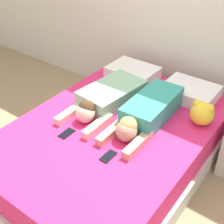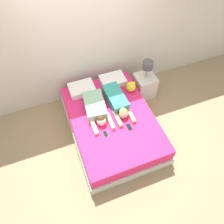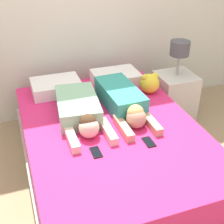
{
  "view_description": "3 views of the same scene",
  "coord_description": "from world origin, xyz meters",
  "px_view_note": "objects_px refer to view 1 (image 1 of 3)",
  "views": [
    {
      "loc": [
        1.27,
        -1.72,
        2.12
      ],
      "look_at": [
        0.0,
        0.0,
        0.63
      ],
      "focal_mm": 50.0,
      "sensor_mm": 36.0,
      "label": 1
    },
    {
      "loc": [
        -0.85,
        -2.23,
        3.77
      ],
      "look_at": [
        0.0,
        0.0,
        0.63
      ],
      "focal_mm": 35.0,
      "sensor_mm": 36.0,
      "label": 2
    },
    {
      "loc": [
        -0.76,
        -2.17,
        2.01
      ],
      "look_at": [
        0.0,
        0.0,
        0.63
      ],
      "focal_mm": 50.0,
      "sensor_mm": 36.0,
      "label": 3
    }
  ],
  "objects_px": {
    "person_left": "(106,98)",
    "cell_phone_right": "(108,156)",
    "pillow_head_left": "(133,73)",
    "pillow_head_right": "(190,92)",
    "person_right": "(146,113)",
    "plush_toy": "(202,113)",
    "cell_phone_left": "(67,133)",
    "bed": "(112,147)"
  },
  "relations": [
    {
      "from": "person_left",
      "to": "cell_phone_right",
      "type": "xyz_separation_m",
      "value": [
        0.44,
        -0.55,
        -0.08
      ]
    },
    {
      "from": "person_left",
      "to": "cell_phone_right",
      "type": "distance_m",
      "value": 0.7
    },
    {
      "from": "pillow_head_left",
      "to": "cell_phone_right",
      "type": "relative_size",
      "value": 3.55
    },
    {
      "from": "pillow_head_left",
      "to": "pillow_head_right",
      "type": "xyz_separation_m",
      "value": [
        0.67,
        0.0,
        0.0
      ]
    },
    {
      "from": "person_right",
      "to": "cell_phone_right",
      "type": "distance_m",
      "value": 0.56
    },
    {
      "from": "plush_toy",
      "to": "person_right",
      "type": "bearing_deg",
      "value": -146.45
    },
    {
      "from": "pillow_head_right",
      "to": "person_right",
      "type": "relative_size",
      "value": 0.54
    },
    {
      "from": "cell_phone_right",
      "to": "person_right",
      "type": "bearing_deg",
      "value": 90.78
    },
    {
      "from": "pillow_head_left",
      "to": "plush_toy",
      "type": "relative_size",
      "value": 2.34
    },
    {
      "from": "pillow_head_left",
      "to": "cell_phone_left",
      "type": "xyz_separation_m",
      "value": [
        0.09,
        -1.14,
        -0.06
      ]
    },
    {
      "from": "pillow_head_right",
      "to": "cell_phone_left",
      "type": "height_order",
      "value": "pillow_head_right"
    },
    {
      "from": "cell_phone_right",
      "to": "plush_toy",
      "type": "height_order",
      "value": "plush_toy"
    },
    {
      "from": "pillow_head_right",
      "to": "cell_phone_left",
      "type": "xyz_separation_m",
      "value": [
        -0.58,
        -1.14,
        -0.06
      ]
    },
    {
      "from": "bed",
      "to": "cell_phone_right",
      "type": "bearing_deg",
      "value": -57.51
    },
    {
      "from": "person_right",
      "to": "cell_phone_left",
      "type": "bearing_deg",
      "value": -129.13
    },
    {
      "from": "person_left",
      "to": "person_right",
      "type": "xyz_separation_m",
      "value": [
        0.43,
        0.01,
        0.01
      ]
    },
    {
      "from": "cell_phone_right",
      "to": "plush_toy",
      "type": "xyz_separation_m",
      "value": [
        0.39,
        0.82,
        0.1
      ]
    },
    {
      "from": "pillow_head_left",
      "to": "cell_phone_left",
      "type": "height_order",
      "value": "pillow_head_left"
    },
    {
      "from": "bed",
      "to": "person_right",
      "type": "relative_size",
      "value": 2.3
    },
    {
      "from": "pillow_head_right",
      "to": "cell_phone_right",
      "type": "distance_m",
      "value": 1.16
    },
    {
      "from": "person_right",
      "to": "plush_toy",
      "type": "height_order",
      "value": "plush_toy"
    },
    {
      "from": "person_left",
      "to": "person_right",
      "type": "relative_size",
      "value": 0.98
    },
    {
      "from": "bed",
      "to": "person_left",
      "type": "distance_m",
      "value": 0.46
    },
    {
      "from": "pillow_head_right",
      "to": "person_right",
      "type": "xyz_separation_m",
      "value": [
        -0.14,
        -0.6,
        0.03
      ]
    },
    {
      "from": "bed",
      "to": "pillow_head_right",
      "type": "relative_size",
      "value": 4.28
    },
    {
      "from": "bed",
      "to": "cell_phone_right",
      "type": "distance_m",
      "value": 0.46
    },
    {
      "from": "person_left",
      "to": "cell_phone_left",
      "type": "distance_m",
      "value": 0.54
    },
    {
      "from": "person_right",
      "to": "cell_phone_right",
      "type": "height_order",
      "value": "person_right"
    },
    {
      "from": "pillow_head_left",
      "to": "person_right",
      "type": "bearing_deg",
      "value": -48.2
    },
    {
      "from": "pillow_head_right",
      "to": "person_left",
      "type": "bearing_deg",
      "value": -132.99
    },
    {
      "from": "person_right",
      "to": "pillow_head_right",
      "type": "bearing_deg",
      "value": 77.02
    },
    {
      "from": "person_left",
      "to": "plush_toy",
      "type": "xyz_separation_m",
      "value": [
        0.83,
        0.27,
        0.02
      ]
    },
    {
      "from": "pillow_head_right",
      "to": "person_left",
      "type": "distance_m",
      "value": 0.83
    },
    {
      "from": "bed",
      "to": "cell_phone_right",
      "type": "xyz_separation_m",
      "value": [
        0.21,
        -0.32,
        0.25
      ]
    },
    {
      "from": "pillow_head_right",
      "to": "cell_phone_left",
      "type": "relative_size",
      "value": 3.55
    },
    {
      "from": "person_left",
      "to": "cell_phone_right",
      "type": "relative_size",
      "value": 6.49
    },
    {
      "from": "bed",
      "to": "pillow_head_left",
      "type": "bearing_deg",
      "value": 112.04
    },
    {
      "from": "cell_phone_left",
      "to": "pillow_head_right",
      "type": "bearing_deg",
      "value": 63.09
    },
    {
      "from": "pillow_head_right",
      "to": "plush_toy",
      "type": "distance_m",
      "value": 0.43
    },
    {
      "from": "person_right",
      "to": "cell_phone_left",
      "type": "relative_size",
      "value": 6.6
    },
    {
      "from": "person_right",
      "to": "pillow_head_left",
      "type": "bearing_deg",
      "value": 131.8
    },
    {
      "from": "pillow_head_left",
      "to": "person_left",
      "type": "bearing_deg",
      "value": -80.12
    }
  ]
}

